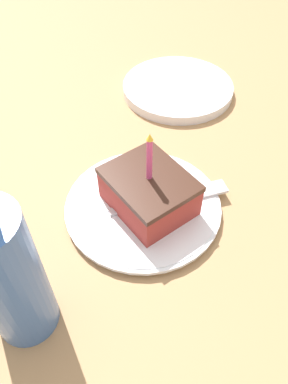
% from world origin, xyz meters
% --- Properties ---
extents(ground_plane, '(2.40, 2.40, 0.04)m').
position_xyz_m(ground_plane, '(0.00, 0.00, -0.02)').
color(ground_plane, '#9E754C').
rests_on(ground_plane, ground).
extents(plate, '(0.22, 0.22, 0.01)m').
position_xyz_m(plate, '(-0.00, -0.00, 0.01)').
color(plate, silver).
rests_on(plate, ground_plane).
extents(cake_slice, '(0.10, 0.12, 0.13)m').
position_xyz_m(cake_slice, '(0.01, -0.01, 0.04)').
color(cake_slice, '#99332D').
rests_on(cake_slice, plate).
extents(fork, '(0.17, 0.08, 0.00)m').
position_xyz_m(fork, '(0.05, -0.02, 0.02)').
color(fork, silver).
rests_on(fork, plate).
extents(bottle, '(0.07, 0.07, 0.25)m').
position_xyz_m(bottle, '(-0.20, -0.05, 0.10)').
color(bottle, '#3F66A5').
rests_on(bottle, ground_plane).
extents(side_plate, '(0.22, 0.22, 0.02)m').
position_xyz_m(side_plate, '(0.24, 0.20, 0.01)').
color(side_plate, silver).
rests_on(side_plate, ground_plane).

